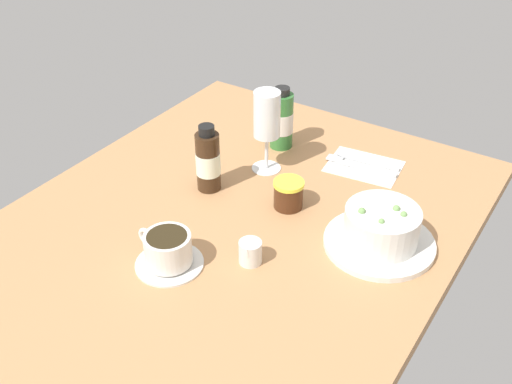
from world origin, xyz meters
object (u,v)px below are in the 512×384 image
object	(u,v)px
jam_jar	(288,194)
sauce_bottle_green	(282,120)
coffee_cup	(168,251)
cutlery_setting	(362,165)
wine_glass	(267,118)
porridge_bowl	(381,229)
sauce_bottle_brown	(208,161)
creamer_jug	(250,252)

from	to	relation	value
jam_jar	sauce_bottle_green	world-z (taller)	sauce_bottle_green
coffee_cup	jam_jar	distance (cm)	28.73
cutlery_setting	coffee_cup	bearing A→B (deg)	163.22
wine_glass	sauce_bottle_green	distance (cm)	12.16
porridge_bowl	sauce_bottle_brown	world-z (taller)	sauce_bottle_brown
cutlery_setting	sauce_bottle_green	xyz separation A→B (cm)	(-2.26, 20.14, 6.61)
coffee_cup	jam_jar	bearing A→B (deg)	-18.00
sauce_bottle_brown	wine_glass	bearing A→B (deg)	-24.90
sauce_bottle_green	sauce_bottle_brown	size ratio (longest dim) A/B	1.01
creamer_jug	sauce_bottle_green	size ratio (longest dim) A/B	0.34
cutlery_setting	sauce_bottle_green	distance (cm)	21.32
wine_glass	creamer_jug	bearing A→B (deg)	-153.06
wine_glass	porridge_bowl	bearing A→B (deg)	-109.63
cutlery_setting	sauce_bottle_brown	world-z (taller)	sauce_bottle_brown
coffee_cup	wine_glass	world-z (taller)	wine_glass
creamer_jug	wine_glass	world-z (taller)	wine_glass
porridge_bowl	sauce_bottle_green	size ratio (longest dim) A/B	1.39
cutlery_setting	creamer_jug	size ratio (longest dim) A/B	3.37
sauce_bottle_green	jam_jar	bearing A→B (deg)	-145.54
sauce_bottle_brown	cutlery_setting	bearing A→B (deg)	-42.58
wine_glass	sauce_bottle_brown	size ratio (longest dim) A/B	1.25
porridge_bowl	sauce_bottle_brown	xyz separation A→B (cm)	(-1.69, 38.45, 2.79)
wine_glass	sauce_bottle_green	bearing A→B (deg)	13.27
coffee_cup	sauce_bottle_green	world-z (taller)	sauce_bottle_green
coffee_cup	wine_glass	bearing A→B (deg)	4.03
coffee_cup	wine_glass	xyz separation A→B (cm)	(37.23, 2.62, 9.39)
porridge_bowl	coffee_cup	world-z (taller)	porridge_bowl
sauce_bottle_brown	jam_jar	bearing A→B (deg)	-79.38
sauce_bottle_green	sauce_bottle_brown	world-z (taller)	same
creamer_jug	jam_jar	world-z (taller)	jam_jar
porridge_bowl	sauce_bottle_green	bearing A→B (deg)	57.72
porridge_bowl	sauce_bottle_green	world-z (taller)	sauce_bottle_green
creamer_jug	cutlery_setting	bearing A→B (deg)	-4.33
cutlery_setting	porridge_bowl	bearing A→B (deg)	-148.85
coffee_cup	wine_glass	size ratio (longest dim) A/B	0.71
wine_glass	jam_jar	size ratio (longest dim) A/B	2.98
creamer_jug	jam_jar	distance (cm)	18.98
porridge_bowl	coffee_cup	size ratio (longest dim) A/B	1.57
coffee_cup	creamer_jug	bearing A→B (deg)	-54.18
creamer_jug	jam_jar	size ratio (longest dim) A/B	0.82
porridge_bowl	creamer_jug	distance (cm)	24.72
cutlery_setting	wine_glass	distance (cm)	25.02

